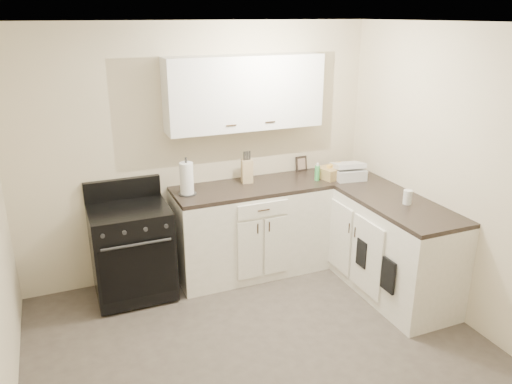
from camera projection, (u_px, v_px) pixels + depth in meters
name	position (u px, v px, depth m)	size (l,w,h in m)	color
floor	(273.00, 368.00, 3.82)	(3.60, 3.60, 0.00)	#473F38
ceiling	(278.00, 24.00, 2.97)	(3.60, 3.60, 0.00)	white
wall_back	(200.00, 153.00, 4.96)	(3.60, 3.60, 0.00)	beige
wall_right	(477.00, 184.00, 4.04)	(3.60, 3.60, 0.00)	beige
base_cabinets_back	(251.00, 231.00, 5.12)	(1.55, 0.60, 0.90)	white
base_cabinets_right	(376.00, 239.00, 4.94)	(0.60, 1.90, 0.90)	white
countertop_back	(251.00, 188.00, 4.96)	(1.55, 0.60, 0.04)	black
countertop_right	(380.00, 194.00, 4.79)	(0.60, 1.90, 0.04)	black
upper_cabinets	(245.00, 93.00, 4.78)	(1.55, 0.30, 0.70)	white
stove	(132.00, 251.00, 4.66)	(0.71, 0.61, 0.86)	black
knife_block	(247.00, 171.00, 5.02)	(0.11, 0.10, 0.24)	#D0B280
paper_towel	(187.00, 179.00, 4.68)	(0.13, 0.13, 0.31)	white
soap_bottle	(317.00, 173.00, 5.10)	(0.05, 0.05, 0.15)	green
picture_frame	(301.00, 164.00, 5.40)	(0.13, 0.02, 0.16)	black
wicker_basket	(335.00, 172.00, 5.21)	(0.34, 0.23, 0.11)	tan
countertop_grill	(348.00, 173.00, 5.17)	(0.30, 0.28, 0.11)	silver
glass_jar	(408.00, 197.00, 4.47)	(0.08, 0.08, 0.13)	silver
oven_mitt_near	(388.00, 275.00, 4.28)	(0.02, 0.17, 0.30)	black
oven_mitt_far	(362.00, 253.00, 4.62)	(0.02, 0.15, 0.26)	black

